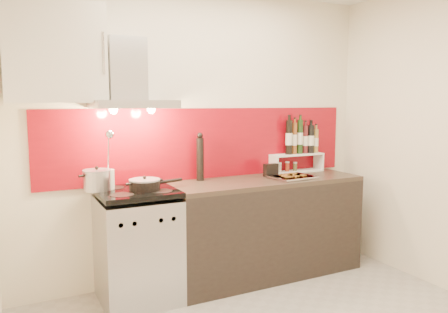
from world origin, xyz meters
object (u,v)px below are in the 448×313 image
saute_pan (146,184)px  baking_tray (292,177)px  pepper_mill (200,157)px  range_stove (138,247)px  counter (265,227)px  stock_pot (97,180)px

saute_pan → baking_tray: bearing=-1.8°
saute_pan → pepper_mill: bearing=23.3°
pepper_mill → range_stove: bearing=-162.5°
range_stove → saute_pan: (0.06, -0.05, 0.51)m
range_stove → counter: (1.20, 0.00, 0.01)m
stock_pot → pepper_mill: size_ratio=0.51×
counter → saute_pan: size_ratio=3.87×
counter → pepper_mill: (-0.56, 0.19, 0.66)m
counter → saute_pan: bearing=-177.3°
counter → saute_pan: 1.25m
pepper_mill → stock_pot: bearing=-174.7°
pepper_mill → saute_pan: bearing=-156.7°
saute_pan → baking_tray: 1.37m
range_stove → stock_pot: size_ratio=4.13×
pepper_mill → baking_tray: pepper_mill is taller
range_stove → pepper_mill: pepper_mill is taller
range_stove → pepper_mill: (0.64, 0.20, 0.67)m
counter → saute_pan: saute_pan is taller
baking_tray → saute_pan: bearing=178.2°
counter → pepper_mill: pepper_mill is taller
counter → pepper_mill: 0.89m
range_stove → saute_pan: 0.52m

